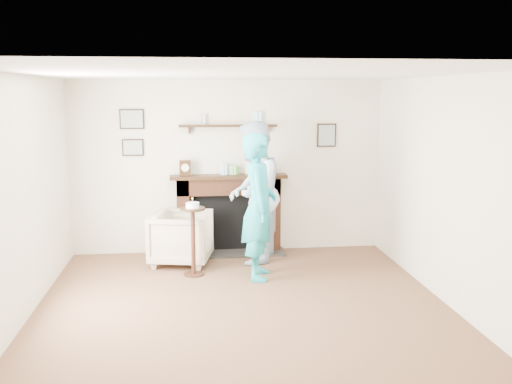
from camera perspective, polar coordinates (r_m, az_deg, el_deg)
ground at (r=6.19m, az=-1.13°, el=-12.03°), size 5.00×5.00×0.00m
room_shell at (r=6.47m, az=-1.77°, el=3.77°), size 4.54×5.02×2.52m
armchair at (r=7.96m, az=-7.38°, el=-7.08°), size 0.93×0.91×0.72m
man at (r=8.00m, az=-0.28°, el=-6.90°), size 0.97×1.11×1.94m
woman at (r=7.33m, az=0.30°, el=-8.51°), size 0.52×0.72×1.83m
pedestal_table at (r=7.29m, az=-6.33°, el=-3.57°), size 0.32×0.32×1.01m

